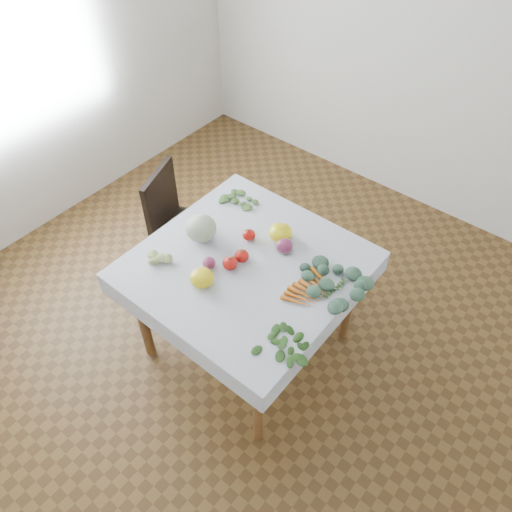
{
  "coord_description": "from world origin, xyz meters",
  "views": [
    {
      "loc": [
        1.19,
        -1.38,
        2.72
      ],
      "look_at": [
        0.04,
        0.03,
        0.82
      ],
      "focal_mm": 35.0,
      "sensor_mm": 36.0,
      "label": 1
    }
  ],
  "objects_px": {
    "cabbage": "(201,228)",
    "carrot_bunch": "(310,290)",
    "chair": "(176,219)",
    "heirloom_back": "(281,232)",
    "table": "(247,276)"
  },
  "relations": [
    {
      "from": "cabbage",
      "to": "carrot_bunch",
      "type": "bearing_deg",
      "value": 4.94
    },
    {
      "from": "cabbage",
      "to": "chair",
      "type": "bearing_deg",
      "value": 155.53
    },
    {
      "from": "chair",
      "to": "heirloom_back",
      "type": "height_order",
      "value": "heirloom_back"
    },
    {
      "from": "table",
      "to": "heirloom_back",
      "type": "distance_m",
      "value": 0.31
    },
    {
      "from": "table",
      "to": "cabbage",
      "type": "height_order",
      "value": "cabbage"
    },
    {
      "from": "cabbage",
      "to": "table",
      "type": "bearing_deg",
      "value": 1.81
    },
    {
      "from": "table",
      "to": "chair",
      "type": "distance_m",
      "value": 0.83
    },
    {
      "from": "heirloom_back",
      "to": "table",
      "type": "bearing_deg",
      "value": -95.75
    },
    {
      "from": "chair",
      "to": "carrot_bunch",
      "type": "xyz_separation_m",
      "value": [
        1.17,
        -0.15,
        0.29
      ]
    },
    {
      "from": "table",
      "to": "heirloom_back",
      "type": "height_order",
      "value": "heirloom_back"
    },
    {
      "from": "chair",
      "to": "cabbage",
      "type": "xyz_separation_m",
      "value": [
        0.47,
        -0.21,
        0.35
      ]
    },
    {
      "from": "cabbage",
      "to": "carrot_bunch",
      "type": "distance_m",
      "value": 0.71
    },
    {
      "from": "chair",
      "to": "table",
      "type": "bearing_deg",
      "value": -14.46
    },
    {
      "from": "cabbage",
      "to": "heirloom_back",
      "type": "distance_m",
      "value": 0.44
    },
    {
      "from": "chair",
      "to": "cabbage",
      "type": "distance_m",
      "value": 0.62
    }
  ]
}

